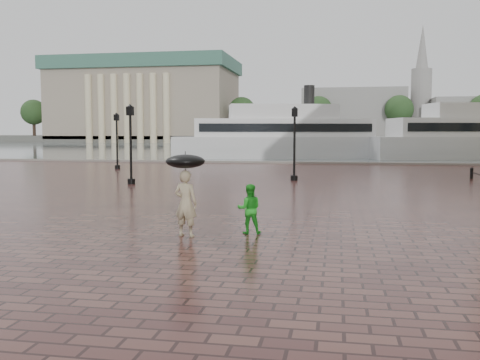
{
  "coord_description": "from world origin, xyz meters",
  "views": [
    {
      "loc": [
        5.61,
        -18.85,
        2.92
      ],
      "look_at": [
        2.52,
        -1.96,
        1.4
      ],
      "focal_mm": 40.0,
      "sensor_mm": 36.0,
      "label": 1
    }
  ],
  "objects_px": {
    "adult_pedestrian": "(186,203)",
    "ferry_near": "(283,136)",
    "child_pedestrian": "(249,209)",
    "street_lamps": "(175,142)"
  },
  "relations": [
    {
      "from": "child_pedestrian",
      "to": "street_lamps",
      "type": "bearing_deg",
      "value": -77.53
    },
    {
      "from": "adult_pedestrian",
      "to": "child_pedestrian",
      "type": "distance_m",
      "value": 1.86
    },
    {
      "from": "child_pedestrian",
      "to": "ferry_near",
      "type": "distance_m",
      "value": 47.53
    },
    {
      "from": "adult_pedestrian",
      "to": "ferry_near",
      "type": "distance_m",
      "value": 48.16
    },
    {
      "from": "street_lamps",
      "to": "child_pedestrian",
      "type": "bearing_deg",
      "value": -66.93
    },
    {
      "from": "street_lamps",
      "to": "ferry_near",
      "type": "distance_m",
      "value": 28.61
    },
    {
      "from": "adult_pedestrian",
      "to": "street_lamps",
      "type": "bearing_deg",
      "value": -60.02
    },
    {
      "from": "child_pedestrian",
      "to": "adult_pedestrian",
      "type": "bearing_deg",
      "value": 13.28
    },
    {
      "from": "adult_pedestrian",
      "to": "ferry_near",
      "type": "xyz_separation_m",
      "value": [
        -2.14,
        48.09,
        1.59
      ]
    },
    {
      "from": "street_lamps",
      "to": "child_pedestrian",
      "type": "xyz_separation_m",
      "value": [
        8.12,
        -19.05,
        -1.6
      ]
    }
  ]
}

